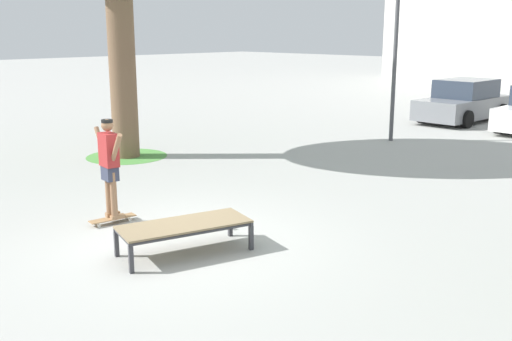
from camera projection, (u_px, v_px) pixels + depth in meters
ground_plane at (180, 241)px, 9.35m from camera, size 120.00×120.00×0.00m
skate_box at (184, 226)px, 8.74m from camera, size 1.28×2.04×0.46m
skateboard at (113, 219)px, 10.18m from camera, size 0.31×0.82×0.09m
skater at (109, 162)px, 9.95m from camera, size 1.00×0.32×1.69m
grass_patch_near_left at (127, 156)px, 15.58m from camera, size 2.08×2.08×0.01m
car_grey at (464, 102)px, 21.42m from camera, size 2.03×4.26×1.50m
light_post at (398, 8)px, 16.93m from camera, size 0.36×0.36×5.83m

